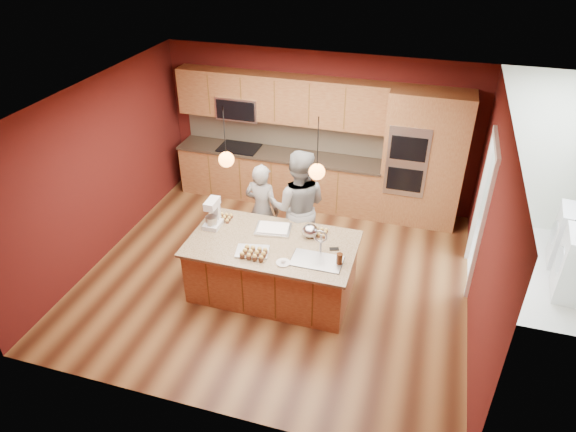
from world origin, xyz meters
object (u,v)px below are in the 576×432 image
(person_right, at_px, (298,207))
(stand_mixer, at_px, (213,215))
(island, at_px, (274,267))
(mixing_bowl, at_px, (310,231))
(person_left, at_px, (262,210))

(person_right, distance_m, stand_mixer, 1.28)
(island, xyz_separation_m, mixing_bowl, (0.44, 0.30, 0.50))
(person_left, height_order, person_right, person_right)
(person_left, distance_m, mixing_bowl, 1.10)
(stand_mixer, bearing_deg, person_left, 56.89)
(stand_mixer, relative_size, mixing_bowl, 1.87)
(island, relative_size, person_left, 1.49)
(person_right, distance_m, mixing_bowl, 0.68)
(mixing_bowl, bearing_deg, person_left, 146.85)
(stand_mixer, bearing_deg, island, -10.02)
(mixing_bowl, bearing_deg, island, -145.52)
(person_right, relative_size, mixing_bowl, 8.13)
(island, distance_m, stand_mixer, 1.12)
(island, relative_size, person_right, 1.25)
(island, relative_size, mixing_bowl, 10.19)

